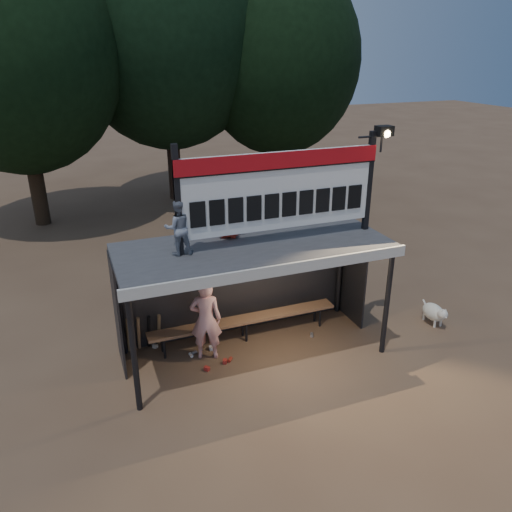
# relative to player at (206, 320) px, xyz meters

# --- Properties ---
(ground) EXTENTS (80.00, 80.00, 0.00)m
(ground) POSITION_rel_player_xyz_m (0.91, -0.19, -0.83)
(ground) COLOR brown
(ground) RESTS_ON ground
(player) EXTENTS (0.70, 0.57, 1.66)m
(player) POSITION_rel_player_xyz_m (0.00, 0.00, 0.00)
(player) COLOR white
(player) RESTS_ON ground
(child_a) EXTENTS (0.49, 0.39, 0.97)m
(child_a) POSITION_rel_player_xyz_m (-0.46, -0.17, 1.98)
(child_a) COLOR gray
(child_a) RESTS_ON dugout_shelter
(child_b) EXTENTS (0.58, 0.48, 1.01)m
(child_b) POSITION_rel_player_xyz_m (0.60, 0.32, 2.00)
(child_b) COLOR #B52A1B
(child_b) RESTS_ON dugout_shelter
(dugout_shelter) EXTENTS (5.10, 2.08, 2.32)m
(dugout_shelter) POSITION_rel_player_xyz_m (0.91, 0.05, 1.02)
(dugout_shelter) COLOR #38383B
(dugout_shelter) RESTS_ON ground
(scoreboard_assembly) EXTENTS (4.10, 0.27, 1.99)m
(scoreboard_assembly) POSITION_rel_player_xyz_m (1.47, -0.20, 2.50)
(scoreboard_assembly) COLOR black
(scoreboard_assembly) RESTS_ON dugout_shelter
(bench) EXTENTS (4.00, 0.35, 0.48)m
(bench) POSITION_rel_player_xyz_m (0.91, 0.36, -0.40)
(bench) COLOR #896040
(bench) RESTS_ON ground
(tree_left) EXTENTS (6.46, 6.46, 9.27)m
(tree_left) POSITION_rel_player_xyz_m (-3.09, 9.81, 4.69)
(tree_left) COLOR #2E2014
(tree_left) RESTS_ON ground
(tree_mid) EXTENTS (7.22, 7.22, 10.36)m
(tree_mid) POSITION_rel_player_xyz_m (1.91, 11.31, 5.34)
(tree_mid) COLOR black
(tree_mid) RESTS_ON ground
(tree_right) EXTENTS (6.08, 6.08, 8.72)m
(tree_right) POSITION_rel_player_xyz_m (5.91, 10.31, 4.36)
(tree_right) COLOR #312016
(tree_right) RESTS_ON ground
(dog) EXTENTS (0.36, 0.81, 0.49)m
(dog) POSITION_rel_player_xyz_m (5.00, -0.57, -0.55)
(dog) COLOR silver
(dog) RESTS_ON ground
(bats) EXTENTS (0.68, 0.35, 0.84)m
(bats) POSITION_rel_player_xyz_m (-1.11, 0.63, -0.40)
(bats) COLOR #977446
(bats) RESTS_ON ground
(litter) EXTENTS (3.28, 1.24, 0.08)m
(litter) POSITION_rel_player_xyz_m (0.17, -0.01, -0.79)
(litter) COLOR #AB251D
(litter) RESTS_ON ground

